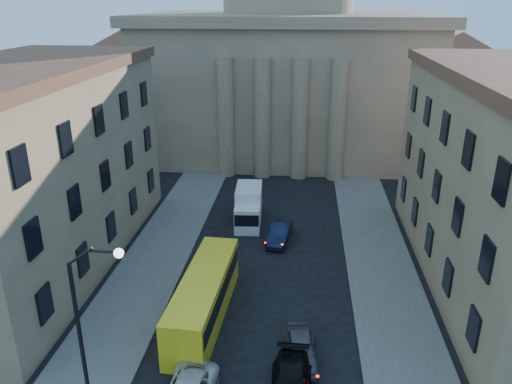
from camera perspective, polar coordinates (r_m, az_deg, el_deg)
sidewalk_left at (r=35.45m, az=-13.55°, el=-11.09°), size 5.00×60.00×0.15m
sidewalk_right at (r=34.28m, az=15.19°, el=-12.50°), size 5.00×60.00×0.15m
church at (r=66.00m, az=3.53°, el=15.29°), size 68.02×28.76×36.60m
building_left at (r=39.19m, az=-24.49°, el=2.58°), size 11.60×26.60×14.70m
street_lamp at (r=24.42m, az=-18.63°, el=-13.32°), size 2.62×0.44×8.83m
car_right_far at (r=28.85m, az=5.14°, el=-17.42°), size 2.03×4.26×1.41m
car_right_distant at (r=41.07m, az=2.73°, el=-4.71°), size 2.12×4.58×1.45m
city_bus at (r=31.57m, az=-5.95°, el=-11.68°), size 2.91×10.61×2.96m
box_truck at (r=44.18m, az=-0.87°, el=-1.71°), size 2.50×5.72×3.08m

